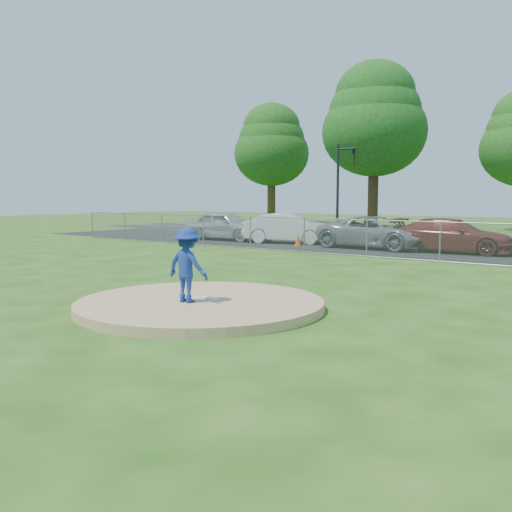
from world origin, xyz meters
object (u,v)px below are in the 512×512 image
(traffic_signal_left, at_px, (341,181))
(pitcher, at_px, (187,265))
(tree_left, at_px, (375,119))
(tree_far_left, at_px, (272,145))
(parked_car_white, at_px, (289,228))
(parked_car_gray, at_px, (375,232))
(traffic_cone, at_px, (298,240))
(parked_car_silver, at_px, (226,225))
(parked_car_darkred, at_px, (452,236))

(traffic_signal_left, xyz_separation_m, pitcher, (8.70, -22.33, -2.37))
(tree_left, bearing_deg, tree_far_left, 169.70)
(parked_car_white, xyz_separation_m, parked_car_gray, (4.90, -0.03, -0.02))
(tree_left, height_order, parked_car_white, tree_left)
(tree_left, relative_size, traffic_cone, 20.25)
(tree_left, relative_size, parked_car_gray, 2.31)
(traffic_cone, bearing_deg, parked_car_silver, 172.08)
(parked_car_darkred, bearing_deg, traffic_cone, 95.61)
(parked_car_white, bearing_deg, parked_car_silver, 78.71)
(tree_left, xyz_separation_m, parked_car_white, (2.77, -15.41, -7.45))
(tree_left, bearing_deg, traffic_signal_left, -76.04)
(parked_car_white, relative_size, parked_car_gray, 0.87)
(traffic_cone, bearing_deg, pitcher, -65.03)
(parked_car_gray, bearing_deg, tree_far_left, 48.82)
(parked_car_white, bearing_deg, pitcher, -169.35)
(tree_far_left, bearing_deg, traffic_cone, -50.91)
(traffic_signal_left, height_order, traffic_cone, traffic_signal_left)
(tree_left, xyz_separation_m, traffic_signal_left, (2.24, -9.00, -4.88))
(parked_car_white, bearing_deg, traffic_cone, -147.62)
(parked_car_gray, bearing_deg, parked_car_white, 91.56)
(pitcher, height_order, parked_car_gray, pitcher)
(pitcher, distance_m, parked_car_gray, 16.23)
(tree_far_left, xyz_separation_m, parked_car_darkred, (22.20, -17.22, -6.31))
(parked_car_silver, xyz_separation_m, parked_car_gray, (8.95, 0.34, -0.06))
(parked_car_white, distance_m, parked_car_gray, 4.90)
(parked_car_silver, height_order, parked_car_gray, parked_car_silver)
(parked_car_white, relative_size, parked_car_darkred, 0.92)
(tree_far_left, height_order, parked_car_gray, tree_far_left)
(pitcher, relative_size, parked_car_gray, 0.29)
(tree_far_left, distance_m, parked_car_gray, 26.31)
(traffic_signal_left, distance_m, parked_car_white, 6.93)
(tree_left, xyz_separation_m, parked_car_silver, (-1.28, -15.78, -7.42))
(tree_left, xyz_separation_m, pitcher, (10.94, -31.33, -7.25))
(tree_far_left, relative_size, tree_left, 0.86)
(parked_car_gray, xyz_separation_m, parked_car_darkred, (3.53, 0.22, -0.01))
(parked_car_darkred, bearing_deg, tree_far_left, 47.49)
(parked_car_silver, bearing_deg, tree_left, -11.41)
(parked_car_white, bearing_deg, parked_car_darkred, -105.22)
(pitcher, bearing_deg, parked_car_silver, -54.32)
(tree_far_left, bearing_deg, tree_left, -10.30)
(tree_far_left, relative_size, parked_car_darkred, 2.09)
(traffic_signal_left, height_order, parked_car_silver, traffic_signal_left)
(parked_car_darkred, bearing_deg, parked_car_white, 86.58)
(parked_car_silver, xyz_separation_m, parked_car_white, (4.05, 0.37, -0.04))
(tree_left, xyz_separation_m, traffic_cone, (4.05, -16.52, -7.92))
(pitcher, distance_m, traffic_cone, 16.35)
(tree_far_left, height_order, traffic_cone, tree_far_left)
(pitcher, xyz_separation_m, traffic_cone, (-6.89, 14.80, -0.67))
(parked_car_silver, distance_m, parked_car_gray, 8.95)
(parked_car_silver, bearing_deg, traffic_cone, -104.72)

